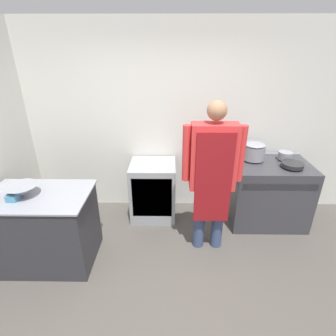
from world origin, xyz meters
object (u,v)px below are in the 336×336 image
object	(u,v)px
fridge_unit	(153,190)
stove	(267,193)
plastic_tub	(13,197)
stock_pot	(254,151)
mixing_bowl	(22,191)
person_cook	(212,171)
saute_pan	(293,165)
sauce_pot	(285,155)

from	to	relation	value
fridge_unit	stove	bearing A→B (deg)	-3.37
fridge_unit	plastic_tub	bearing A→B (deg)	-142.59
stove	stock_pot	world-z (taller)	stock_pot
stove	fridge_unit	size ratio (longest dim) A/B	1.23
stock_pot	plastic_tub	bearing A→B (deg)	-158.67
mixing_bowl	stock_pot	xyz separation A→B (m)	(2.71, 0.99, 0.09)
stove	mixing_bowl	world-z (taller)	mixing_bowl
person_cook	saute_pan	size ratio (longest dim) A/B	6.63
fridge_unit	person_cook	xyz separation A→B (m)	(0.72, -0.68, 0.64)
stock_pot	sauce_pot	distance (m)	0.45
person_cook	stock_pot	bearing A→B (deg)	46.49
mixing_bowl	plastic_tub	size ratio (longest dim) A/B	3.22
fridge_unit	stock_pot	distance (m)	1.53
person_cook	plastic_tub	xyz separation A→B (m)	(-2.10, -0.37, -0.14)
fridge_unit	plastic_tub	xyz separation A→B (m)	(-1.37, -1.05, 0.50)
plastic_tub	fridge_unit	bearing A→B (deg)	37.41
stove	plastic_tub	world-z (taller)	plastic_tub
saute_pan	stock_pot	bearing A→B (deg)	149.95
plastic_tub	sauce_pot	size ratio (longest dim) A/B	0.56
saute_pan	mixing_bowl	bearing A→B (deg)	-166.94
mixing_bowl	fridge_unit	bearing A→B (deg)	35.91
mixing_bowl	plastic_tub	bearing A→B (deg)	-119.34
mixing_bowl	saute_pan	bearing A→B (deg)	13.06
mixing_bowl	saute_pan	size ratio (longest dim) A/B	1.21
fridge_unit	mixing_bowl	distance (m)	1.71
person_cook	sauce_pot	distance (m)	1.32
stove	stock_pot	distance (m)	0.64
fridge_unit	saute_pan	xyz separation A→B (m)	(1.84, -0.22, 0.52)
person_cook	mixing_bowl	size ratio (longest dim) A/B	5.48
saute_pan	sauce_pot	world-z (taller)	sauce_pot
fridge_unit	plastic_tub	size ratio (longest dim) A/B	8.05
plastic_tub	stock_pot	world-z (taller)	stock_pot
person_cook	stock_pot	size ratio (longest dim) A/B	6.18
fridge_unit	sauce_pot	size ratio (longest dim) A/B	4.48
plastic_tub	saute_pan	size ratio (longest dim) A/B	0.38
person_cook	mixing_bowl	distance (m)	2.06
person_cook	sauce_pot	bearing A→B (deg)	32.46
fridge_unit	mixing_bowl	world-z (taller)	mixing_bowl
mixing_bowl	sauce_pot	size ratio (longest dim) A/B	1.79
mixing_bowl	saute_pan	xyz separation A→B (m)	(3.15, 0.73, -0.01)
person_cook	plastic_tub	world-z (taller)	person_cook
stove	mixing_bowl	bearing A→B (deg)	-163.77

